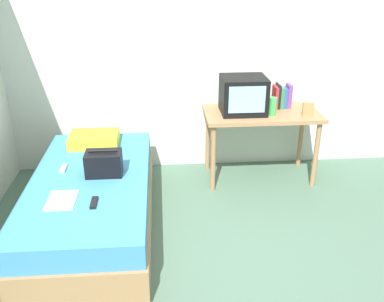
{
  "coord_description": "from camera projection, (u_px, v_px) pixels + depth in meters",
  "views": [
    {
      "loc": [
        -0.36,
        -2.39,
        2.13
      ],
      "look_at": [
        -0.09,
        1.08,
        0.55
      ],
      "focal_mm": 39.4,
      "sensor_mm": 36.0,
      "label": 1
    }
  ],
  "objects": [
    {
      "name": "handbag",
      "position": [
        104.0,
        163.0,
        3.52
      ],
      "size": [
        0.3,
        0.2,
        0.23
      ],
      "color": "black",
      "rests_on": "bed"
    },
    {
      "name": "remote_silver",
      "position": [
        63.0,
        169.0,
        3.63
      ],
      "size": [
        0.04,
        0.14,
        0.02
      ],
      "primitive_type": "cube",
      "color": "#B7B7BC",
      "rests_on": "bed"
    },
    {
      "name": "remote_dark",
      "position": [
        94.0,
        203.0,
        3.12
      ],
      "size": [
        0.04,
        0.16,
        0.02
      ],
      "primitive_type": "cube",
      "color": "black",
      "rests_on": "bed"
    },
    {
      "name": "wall_back",
      "position": [
        194.0,
        49.0,
        4.36
      ],
      "size": [
        5.2,
        0.1,
        2.6
      ],
      "primitive_type": "cube",
      "color": "silver",
      "rests_on": "ground"
    },
    {
      "name": "desk",
      "position": [
        261.0,
        121.0,
        4.29
      ],
      "size": [
        1.16,
        0.6,
        0.74
      ],
      "color": "#9E754C",
      "rests_on": "ground"
    },
    {
      "name": "tv",
      "position": [
        243.0,
        95.0,
        4.17
      ],
      "size": [
        0.44,
        0.39,
        0.36
      ],
      "color": "black",
      "rests_on": "desk"
    },
    {
      "name": "water_bottle",
      "position": [
        273.0,
        106.0,
        4.12
      ],
      "size": [
        0.08,
        0.08,
        0.18
      ],
      "primitive_type": "cylinder",
      "color": "green",
      "rests_on": "desk"
    },
    {
      "name": "ground_plane",
      "position": [
        216.0,
        280.0,
        3.07
      ],
      "size": [
        8.0,
        8.0,
        0.0
      ],
      "primitive_type": "plane",
      "color": "#4C6B56"
    },
    {
      "name": "picture_frame",
      "position": [
        308.0,
        109.0,
        4.11
      ],
      "size": [
        0.11,
        0.02,
        0.13
      ],
      "primitive_type": "cube",
      "color": "#B27F4C",
      "rests_on": "desk"
    },
    {
      "name": "book_row",
      "position": [
        282.0,
        97.0,
        4.34
      ],
      "size": [
        0.17,
        0.17,
        0.25
      ],
      "color": "#B72D33",
      "rests_on": "desk"
    },
    {
      "name": "bed",
      "position": [
        92.0,
        203.0,
        3.61
      ],
      "size": [
        1.0,
        2.0,
        0.48
      ],
      "color": "#9E754C",
      "rests_on": "ground"
    },
    {
      "name": "magazine",
      "position": [
        62.0,
        200.0,
        3.16
      ],
      "size": [
        0.21,
        0.29,
        0.01
      ],
      "primitive_type": "cube",
      "color": "white",
      "rests_on": "bed"
    },
    {
      "name": "pillow",
      "position": [
        94.0,
        139.0,
        4.12
      ],
      "size": [
        0.47,
        0.35,
        0.11
      ],
      "primitive_type": "cube",
      "color": "yellow",
      "rests_on": "bed"
    }
  ]
}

